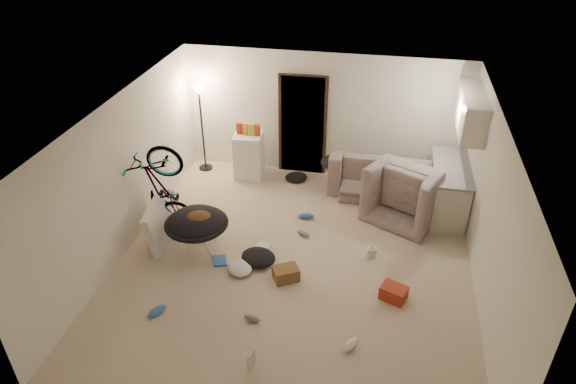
% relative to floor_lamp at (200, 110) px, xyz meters
% --- Properties ---
extents(floor, '(5.50, 6.00, 0.02)m').
position_rel_floor_lamp_xyz_m(floor, '(2.40, -2.65, -1.32)').
color(floor, beige).
rests_on(floor, ground).
extents(ceiling, '(5.50, 6.00, 0.02)m').
position_rel_floor_lamp_xyz_m(ceiling, '(2.40, -2.65, 1.20)').
color(ceiling, white).
rests_on(ceiling, wall_back).
extents(wall_back, '(5.50, 0.02, 2.50)m').
position_rel_floor_lamp_xyz_m(wall_back, '(2.40, 0.36, -0.06)').
color(wall_back, white).
rests_on(wall_back, floor).
extents(wall_front, '(5.50, 0.02, 2.50)m').
position_rel_floor_lamp_xyz_m(wall_front, '(2.40, -5.66, -0.06)').
color(wall_front, white).
rests_on(wall_front, floor).
extents(wall_left, '(0.02, 6.00, 2.50)m').
position_rel_floor_lamp_xyz_m(wall_left, '(-0.36, -2.65, -0.06)').
color(wall_left, white).
rests_on(wall_left, floor).
extents(wall_right, '(0.02, 6.00, 2.50)m').
position_rel_floor_lamp_xyz_m(wall_right, '(5.16, -2.65, -0.06)').
color(wall_right, white).
rests_on(wall_right, floor).
extents(doorway, '(0.85, 0.10, 2.04)m').
position_rel_floor_lamp_xyz_m(doorway, '(2.00, 0.32, -0.29)').
color(doorway, black).
rests_on(doorway, floor).
extents(door_trim, '(0.97, 0.04, 2.10)m').
position_rel_floor_lamp_xyz_m(door_trim, '(2.00, 0.29, -0.29)').
color(door_trim, '#351E12').
rests_on(door_trim, floor).
extents(floor_lamp, '(0.28, 0.28, 1.81)m').
position_rel_floor_lamp_xyz_m(floor_lamp, '(0.00, 0.00, 0.00)').
color(floor_lamp, black).
rests_on(floor_lamp, floor).
extents(kitchen_counter, '(0.60, 1.50, 0.88)m').
position_rel_floor_lamp_xyz_m(kitchen_counter, '(4.83, -0.65, -0.87)').
color(kitchen_counter, beige).
rests_on(kitchen_counter, floor).
extents(counter_top, '(0.64, 1.54, 0.04)m').
position_rel_floor_lamp_xyz_m(counter_top, '(4.83, -0.65, -0.41)').
color(counter_top, gray).
rests_on(counter_top, kitchen_counter).
extents(kitchen_uppers, '(0.38, 1.40, 0.65)m').
position_rel_floor_lamp_xyz_m(kitchen_uppers, '(4.96, -0.65, 0.64)').
color(kitchen_uppers, beige).
rests_on(kitchen_uppers, wall_right).
extents(sofa, '(2.09, 0.85, 0.61)m').
position_rel_floor_lamp_xyz_m(sofa, '(3.69, -0.20, -1.00)').
color(sofa, '#3B423A').
rests_on(sofa, floor).
extents(armchair, '(1.55, 1.48, 0.78)m').
position_rel_floor_lamp_xyz_m(armchair, '(4.18, -0.85, -0.92)').
color(armchair, '#3B423A').
rests_on(armchair, floor).
extents(bicycle, '(1.80, 0.86, 1.02)m').
position_rel_floor_lamp_xyz_m(bicycle, '(0.10, -2.25, -0.85)').
color(bicycle, black).
rests_on(bicycle, floor).
extents(book_asset, '(0.29, 0.25, 0.02)m').
position_rel_floor_lamp_xyz_m(book_asset, '(2.24, -4.85, -1.30)').
color(book_asset, '#A63118').
rests_on(book_asset, floor).
extents(mini_fridge, '(0.57, 0.57, 0.92)m').
position_rel_floor_lamp_xyz_m(mini_fridge, '(0.98, -0.10, -0.85)').
color(mini_fridge, white).
rests_on(mini_fridge, floor).
extents(snack_box_0, '(0.10, 0.08, 0.30)m').
position_rel_floor_lamp_xyz_m(snack_box_0, '(0.81, -0.10, -0.31)').
color(snack_box_0, '#A63118').
rests_on(snack_box_0, mini_fridge).
extents(snack_box_1, '(0.11, 0.09, 0.30)m').
position_rel_floor_lamp_xyz_m(snack_box_1, '(0.93, -0.10, -0.31)').
color(snack_box_1, orange).
rests_on(snack_box_1, mini_fridge).
extents(snack_box_2, '(0.11, 0.09, 0.30)m').
position_rel_floor_lamp_xyz_m(snack_box_2, '(1.05, -0.10, -0.31)').
color(snack_box_2, gold).
rests_on(snack_box_2, mini_fridge).
extents(snack_box_3, '(0.11, 0.09, 0.30)m').
position_rel_floor_lamp_xyz_m(snack_box_3, '(1.17, -0.10, -0.31)').
color(snack_box_3, '#A63118').
rests_on(snack_box_3, mini_fridge).
extents(saucer_chair, '(1.02, 1.02, 0.73)m').
position_rel_floor_lamp_xyz_m(saucer_chair, '(0.81, -2.65, -0.88)').
color(saucer_chair, silver).
rests_on(saucer_chair, floor).
extents(hoodie, '(0.58, 0.53, 0.22)m').
position_rel_floor_lamp_xyz_m(hoodie, '(0.86, -2.68, -0.67)').
color(hoodie, '#4A2C19').
rests_on(hoodie, saucer_chair).
extents(sofa_drape, '(0.62, 0.53, 0.28)m').
position_rel_floor_lamp_xyz_m(sofa_drape, '(2.74, -0.20, -0.77)').
color(sofa_drape, black).
rests_on(sofa_drape, sofa).
extents(tv_box, '(0.42, 1.11, 0.73)m').
position_rel_floor_lamp_xyz_m(tv_box, '(0.10, -2.49, -0.95)').
color(tv_box, silver).
rests_on(tv_box, floor).
extents(drink_case_a, '(0.46, 0.42, 0.21)m').
position_rel_floor_lamp_xyz_m(drink_case_a, '(2.35, -3.08, -1.20)').
color(drink_case_a, brown).
rests_on(drink_case_a, floor).
extents(drink_case_b, '(0.43, 0.38, 0.21)m').
position_rel_floor_lamp_xyz_m(drink_case_b, '(3.97, -3.18, -1.20)').
color(drink_case_b, '#A63118').
rests_on(drink_case_b, floor).
extents(juicer, '(0.16, 0.16, 0.23)m').
position_rel_floor_lamp_xyz_m(juicer, '(3.59, -2.26, -1.21)').
color(juicer, beige).
rests_on(juicer, floor).
extents(newspaper, '(0.73, 0.69, 0.01)m').
position_rel_floor_lamp_xyz_m(newspaper, '(2.37, -0.56, -1.30)').
color(newspaper, '#B2AEA4').
rests_on(newspaper, floor).
extents(book_blue, '(0.29, 0.33, 0.03)m').
position_rel_floor_lamp_xyz_m(book_blue, '(1.24, -2.87, -1.29)').
color(book_blue, '#3066AF').
rests_on(book_blue, floor).
extents(book_white, '(0.29, 0.33, 0.03)m').
position_rel_floor_lamp_xyz_m(book_white, '(1.81, -2.41, -1.29)').
color(book_white, silver).
rests_on(book_white, floor).
extents(shoe_0, '(0.30, 0.16, 0.10)m').
position_rel_floor_lamp_xyz_m(shoe_0, '(2.38, -1.41, -1.25)').
color(shoe_0, '#3066AF').
rests_on(shoe_0, floor).
extents(shoe_1, '(0.26, 0.20, 0.09)m').
position_rel_floor_lamp_xyz_m(shoe_1, '(2.42, -1.93, -1.26)').
color(shoe_1, slate).
rests_on(shoe_1, floor).
extents(shoe_2, '(0.26, 0.32, 0.11)m').
position_rel_floor_lamp_xyz_m(shoe_2, '(0.72, -4.15, -1.25)').
color(shoe_2, '#3066AF').
rests_on(shoe_2, floor).
extents(shoe_3, '(0.26, 0.15, 0.09)m').
position_rel_floor_lamp_xyz_m(shoe_3, '(2.07, -4.01, -1.26)').
color(shoe_3, slate).
rests_on(shoe_3, floor).
extents(shoe_4, '(0.23, 0.31, 0.11)m').
position_rel_floor_lamp_xyz_m(shoe_4, '(3.45, -4.22, -1.25)').
color(shoe_4, white).
rests_on(shoe_4, floor).
extents(clothes_lump_a, '(0.70, 0.65, 0.18)m').
position_rel_floor_lamp_xyz_m(clothes_lump_a, '(1.84, -2.76, -1.22)').
color(clothes_lump_a, black).
rests_on(clothes_lump_a, floor).
extents(clothes_lump_b, '(0.58, 0.55, 0.14)m').
position_rel_floor_lamp_xyz_m(clothes_lump_b, '(1.95, -0.10, -1.24)').
color(clothes_lump_b, black).
rests_on(clothes_lump_b, floor).
extents(clothes_lump_c, '(0.56, 0.56, 0.13)m').
position_rel_floor_lamp_xyz_m(clothes_lump_c, '(1.61, -3.04, -1.24)').
color(clothes_lump_c, silver).
rests_on(clothes_lump_c, floor).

